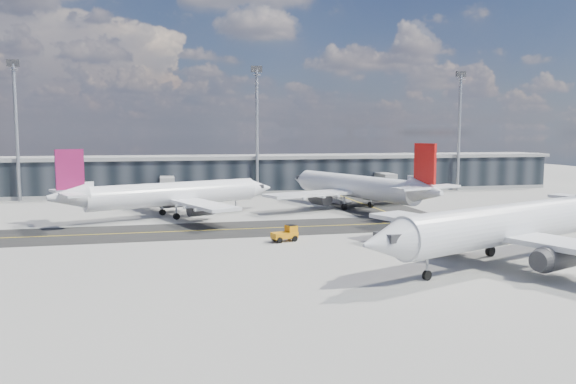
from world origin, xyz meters
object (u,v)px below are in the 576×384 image
object	(u,v)px
airliner_af	(171,194)
airliner_near	(515,224)
airliner_redtail	(357,187)
baggage_tug	(287,233)
service_van	(340,200)

from	to	relation	value
airliner_af	airliner_near	xyz separation A→B (m)	(36.07, -41.74, 0.41)
airliner_af	airliner_redtail	world-z (taller)	airliner_redtail
airliner_near	baggage_tug	bearing A→B (deg)	30.67
airliner_near	service_van	size ratio (longest dim) A/B	8.01
airliner_redtail	service_van	world-z (taller)	airliner_redtail
airliner_af	airliner_redtail	distance (m)	34.14
airliner_near	baggage_tug	distance (m)	27.78
airliner_near	baggage_tug	size ratio (longest dim) A/B	11.51
airliner_redtail	baggage_tug	distance (m)	34.46
baggage_tug	service_van	world-z (taller)	baggage_tug
airliner_af	service_van	xyz separation A→B (m)	(33.01, 10.52, -3.13)
airliner_redtail	airliner_af	bearing A→B (deg)	166.41
service_van	airliner_near	bearing A→B (deg)	-117.08
airliner_near	baggage_tug	world-z (taller)	airliner_near
airliner_near	service_van	xyz separation A→B (m)	(-3.06, 52.25, -3.54)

